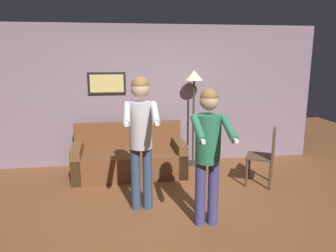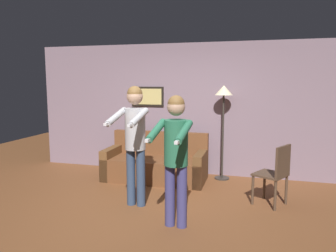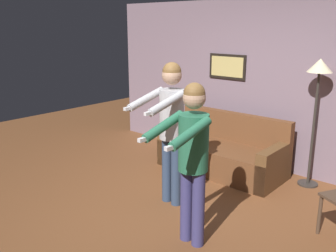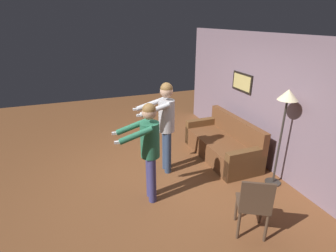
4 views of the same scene
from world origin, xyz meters
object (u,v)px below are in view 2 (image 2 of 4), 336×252
(couch, at_px, (156,165))
(person_standing_left, at_px, (135,133))
(dining_chair_distant, at_px, (276,172))
(torchiere_lamp, at_px, (224,101))
(person_standing_right, at_px, (176,149))

(couch, bearing_deg, person_standing_left, -85.11)
(person_standing_left, relative_size, dining_chair_distant, 1.92)
(person_standing_left, xyz_separation_m, dining_chair_distant, (2.01, 0.55, -0.57))
(couch, relative_size, dining_chair_distant, 2.06)
(torchiere_lamp, height_order, person_standing_left, person_standing_left)
(torchiere_lamp, bearing_deg, couch, -163.59)
(person_standing_right, xyz_separation_m, dining_chair_distant, (1.26, 1.09, -0.49))
(torchiere_lamp, xyz_separation_m, dining_chair_distant, (0.91, -1.18, -0.95))
(torchiere_lamp, distance_m, person_standing_left, 2.08)
(person_standing_left, bearing_deg, couch, 94.89)
(couch, distance_m, dining_chair_distant, 2.29)
(person_standing_left, distance_m, dining_chair_distant, 2.16)
(couch, distance_m, torchiere_lamp, 1.75)
(couch, xyz_separation_m, person_standing_left, (0.12, -1.37, 0.82))
(torchiere_lamp, bearing_deg, person_standing_left, -122.48)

